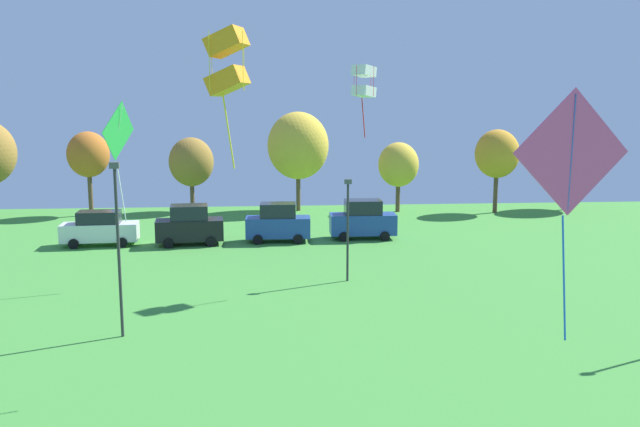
% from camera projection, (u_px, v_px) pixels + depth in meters
% --- Properties ---
extents(kite_flying_4, '(1.53, 1.42, 4.56)m').
position_uv_depth(kite_flying_4, '(227.00, 62.00, 21.78)').
color(kite_flying_4, orange).
extents(kite_flying_5, '(3.13, 0.50, 6.35)m').
position_uv_depth(kite_flying_5, '(571.00, 159.00, 16.70)').
color(kite_flying_5, '#E54C93').
extents(kite_flying_6, '(0.94, 2.80, 5.89)m').
position_uv_depth(kite_flying_6, '(119.00, 134.00, 32.87)').
color(kite_flying_6, green).
extents(kite_flying_7, '(1.30, 1.29, 3.56)m').
position_uv_depth(kite_flying_7, '(364.00, 81.00, 33.11)').
color(kite_flying_7, white).
extents(parked_car_leftmost, '(4.86, 2.15, 2.24)m').
position_uv_depth(parked_car_leftmost, '(100.00, 228.00, 43.27)').
color(parked_car_leftmost, silver).
rests_on(parked_car_leftmost, ground).
extents(parked_car_second_from_left, '(4.43, 2.38, 2.58)m').
position_uv_depth(parked_car_second_from_left, '(190.00, 225.00, 43.52)').
color(parked_car_second_from_left, black).
rests_on(parked_car_second_from_left, ground).
extents(parked_car_third_from_left, '(4.25, 2.04, 2.56)m').
position_uv_depth(parked_car_third_from_left, '(278.00, 223.00, 44.44)').
color(parked_car_third_from_left, '#234299').
rests_on(parked_car_third_from_left, ground).
extents(parked_car_rightmost_in_row, '(4.41, 2.06, 2.63)m').
position_uv_depth(parked_car_rightmost_in_row, '(363.00, 220.00, 45.43)').
color(parked_car_rightmost_in_row, '#234299').
rests_on(parked_car_rightmost_in_row, ground).
extents(light_post_2, '(0.36, 0.20, 5.27)m').
position_uv_depth(light_post_2, '(348.00, 223.00, 34.37)').
color(light_post_2, '#2D2D33').
rests_on(light_post_2, ground).
extents(light_post_3, '(0.36, 0.20, 6.86)m').
position_uv_depth(light_post_3, '(118.00, 241.00, 25.98)').
color(light_post_3, '#2D2D33').
rests_on(light_post_3, ground).
extents(treeline_tree_1, '(3.34, 3.34, 6.78)m').
position_uv_depth(treeline_tree_1, '(88.00, 155.00, 54.25)').
color(treeline_tree_1, brown).
rests_on(treeline_tree_1, ground).
extents(treeline_tree_2, '(3.70, 3.70, 6.21)m').
position_uv_depth(treeline_tree_2, '(191.00, 162.00, 56.23)').
color(treeline_tree_2, brown).
rests_on(treeline_tree_2, ground).
extents(treeline_tree_3, '(5.11, 5.11, 8.31)m').
position_uv_depth(treeline_tree_3, '(298.00, 146.00, 56.45)').
color(treeline_tree_3, brown).
rests_on(treeline_tree_3, ground).
extents(treeline_tree_4, '(3.36, 3.36, 5.81)m').
position_uv_depth(treeline_tree_4, '(398.00, 165.00, 56.17)').
color(treeline_tree_4, brown).
rests_on(treeline_tree_4, ground).
extents(treeline_tree_5, '(3.62, 3.62, 6.89)m').
position_uv_depth(treeline_tree_5, '(497.00, 154.00, 55.51)').
color(treeline_tree_5, brown).
rests_on(treeline_tree_5, ground).
extents(treeline_tree_6, '(4.32, 4.32, 7.25)m').
position_uv_depth(treeline_tree_6, '(575.00, 152.00, 57.36)').
color(treeline_tree_6, brown).
rests_on(treeline_tree_6, ground).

